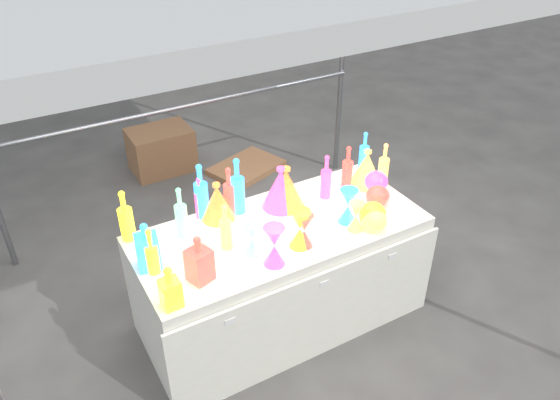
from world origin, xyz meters
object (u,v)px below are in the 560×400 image
decanter_0 (170,287)px  globe_0 (372,216)px  display_table (281,275)px  cardboard_box_closed (161,150)px  bottle_0 (125,215)px  hourglass_0 (304,231)px  lampshade_0 (217,201)px

decanter_0 → globe_0: 1.32m
display_table → globe_0: bearing=-26.5°
cardboard_box_closed → display_table: bearing=-90.0°
decanter_0 → globe_0: (1.31, 0.05, -0.06)m
bottle_0 → hourglass_0: (0.87, -0.58, -0.06)m
cardboard_box_closed → globe_0: globe_0 is taller
globe_0 → lampshade_0: 0.96m
decanter_0 → lampshade_0: bearing=46.9°
display_table → bottle_0: 1.06m
cardboard_box_closed → bottle_0: 2.27m
decanter_0 → hourglass_0: (0.84, 0.09, -0.02)m
bottle_0 → globe_0: bearing=-24.5°
globe_0 → display_table: bearing=153.5°
display_table → lampshade_0: (-0.29, 0.29, 0.50)m
display_table → cardboard_box_closed: size_ratio=3.13×
cardboard_box_closed → lampshade_0: size_ratio=2.33×
cardboard_box_closed → hourglass_0: (0.03, -2.56, 0.64)m
hourglass_0 → lampshade_0: size_ratio=0.84×
cardboard_box_closed → decanter_0: 2.85m
cardboard_box_closed → decanter_0: bearing=-107.1°
display_table → globe_0: (0.50, -0.25, 0.44)m
hourglass_0 → globe_0: 0.47m
bottle_0 → display_table: bearing=-23.3°
display_table → hourglass_0: (0.03, -0.22, 0.48)m
bottle_0 → lampshade_0: bottle_0 is taller
display_table → bottle_0: bottle_0 is taller
lampshade_0 → decanter_0: bearing=-144.1°
bottle_0 → lampshade_0: (0.55, -0.07, -0.04)m
hourglass_0 → globe_0: bearing=-4.2°
bottle_0 → hourglass_0: bearing=-33.6°
display_table → globe_0: globe_0 is taller
cardboard_box_closed → globe_0: bearing=-79.1°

